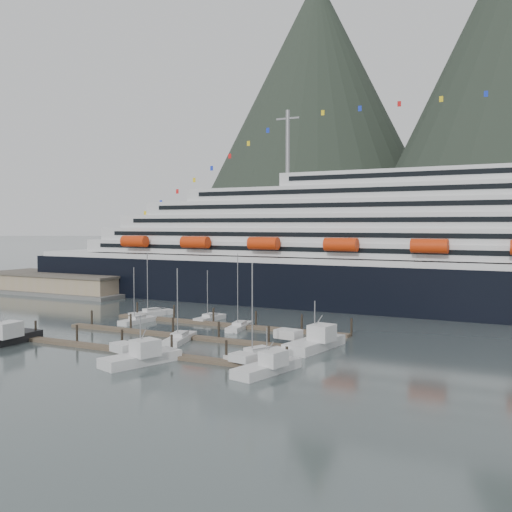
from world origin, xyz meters
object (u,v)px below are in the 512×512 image
Objects in this scene: sailboat_g at (239,327)px; trawler_e at (314,342)px; sailboat_c at (180,339)px; sailboat_e at (152,314)px; sailboat_h at (258,356)px; warehouse at (62,285)px; sailboat_f at (210,319)px; cruise_ship at (458,256)px; sailboat_a at (137,321)px; trawler_d at (266,366)px; trawler_b at (140,357)px.

sailboat_g is 1.09× the size of trawler_e.
sailboat_e is (-20.78, 19.98, 0.00)m from sailboat_c.
sailboat_h is (37.57, -25.36, 0.02)m from sailboat_e.
trawler_e reaches higher than warehouse.
sailboat_c is 17.63m from sailboat_h.
sailboat_c is at bearing -158.92° from sailboat_f.
cruise_ship is 68.39m from sailboat_a.
sailboat_e reaches higher than trawler_d.
trawler_e is at bearing -95.26° from sailboat_a.
warehouse is at bearing -172.77° from cruise_ship.
sailboat_e is at bearing -24.90° from warehouse.
sailboat_f is 0.93× the size of trawler_d.
trawler_e reaches higher than trawler_d.
sailboat_e is (-54.61, -34.95, -11.63)m from cruise_ship.
sailboat_f is (14.00, 0.00, -0.02)m from sailboat_e.
sailboat_a is at bearing 42.61° from sailboat_c.
sailboat_h reaches higher than trawler_e.
warehouse is at bearing 71.10° from trawler_d.
sailboat_c is 15.50m from trawler_b.
warehouse is 96.72m from trawler_e.
warehouse is 3.94× the size of trawler_b.
cruise_ship reaches higher than sailboat_h.
warehouse is 52.31m from sailboat_e.
sailboat_c reaches higher than sailboat_f.
trawler_d reaches higher than warehouse.
sailboat_a is at bearing 57.12° from trawler_b.
sailboat_e reaches higher than trawler_b.
sailboat_f is 42.23m from trawler_d.
sailboat_h is (84.99, -47.37, -1.81)m from warehouse.
sailboat_f is at bearing 67.09° from sailboat_h.
trawler_d is (4.40, -6.27, 0.39)m from sailboat_h.
sailboat_f is 0.81× the size of trawler_e.
sailboat_f is 0.74× the size of sailboat_g.
warehouse is at bearing 63.00° from sailboat_a.
sailboat_g is 29.48m from trawler_b.
sailboat_g is 24.27m from sailboat_h.
cruise_ship is at bearing -46.95° from sailboat_f.
warehouse is 65.27m from sailboat_f.
sailboat_c is at bearing -31.62° from warehouse.
sailboat_f is at bearing 34.91° from trawler_b.
trawler_e is (89.23, -37.28, -1.26)m from warehouse.
sailboat_g reaches higher than trawler_b.
sailboat_a is 33.78m from trawler_b.
sailboat_h reaches higher than warehouse.
sailboat_e is at bearing 65.06° from trawler_d.
sailboat_e is 52.56m from trawler_d.
sailboat_f reaches higher than trawler_b.
cruise_ship reaches higher than trawler_b.
sailboat_a reaches higher than trawler_b.
sailboat_e is at bearing 80.18° from sailboat_h.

